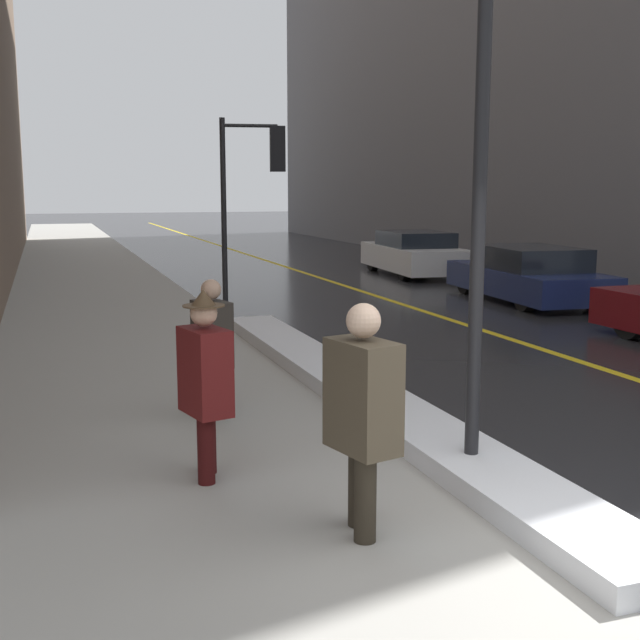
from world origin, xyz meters
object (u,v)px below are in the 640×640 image
at_px(parked_car_navy, 528,275).
at_px(parked_car_white, 414,254).
at_px(traffic_light_near, 257,172).
at_px(pedestrian_with_shoulder_bag, 212,341).
at_px(pedestrian_in_glasses, 363,409).
at_px(pedestrian_trailing, 205,377).
at_px(lamp_post, 480,172).

height_order(parked_car_navy, parked_car_white, parked_car_white).
distance_m(traffic_light_near, pedestrian_with_shoulder_bag, 8.21).
xyz_separation_m(pedestrian_in_glasses, parked_car_navy, (7.95, 10.05, -0.36)).
distance_m(parked_car_navy, parked_car_white, 5.77).
xyz_separation_m(pedestrian_trailing, parked_car_white, (8.77, 14.38, -0.29)).
xyz_separation_m(pedestrian_with_shoulder_bag, parked_car_navy, (8.35, 6.72, -0.26)).
relative_size(parked_car_navy, parked_car_white, 1.03).
distance_m(lamp_post, parked_car_navy, 11.54).
xyz_separation_m(lamp_post, pedestrian_in_glasses, (-1.34, -0.81, -1.65)).
height_order(lamp_post, parked_car_white, lamp_post).
height_order(lamp_post, pedestrian_trailing, lamp_post).
height_order(traffic_light_near, pedestrian_trailing, traffic_light_near).
xyz_separation_m(pedestrian_in_glasses, parked_car_white, (7.94, 15.82, -0.33)).
bearing_deg(traffic_light_near, pedestrian_in_glasses, -91.07).
relative_size(lamp_post, parked_car_white, 0.93).
bearing_deg(lamp_post, pedestrian_trailing, 163.69).
bearing_deg(pedestrian_in_glasses, parked_car_white, 139.39).
bearing_deg(pedestrian_with_shoulder_bag, parked_car_navy, 114.87).
relative_size(pedestrian_trailing, parked_car_white, 0.36).
bearing_deg(pedestrian_trailing, parked_car_navy, 120.46).
bearing_deg(pedestrian_in_glasses, lamp_post, 107.31).
xyz_separation_m(lamp_post, parked_car_navy, (6.61, 9.24, -2.01)).
xyz_separation_m(pedestrian_in_glasses, pedestrian_with_shoulder_bag, (-0.40, 3.33, -0.10)).
distance_m(pedestrian_trailing, parked_car_navy, 12.30).
bearing_deg(parked_car_navy, traffic_light_near, 86.31).
bearing_deg(traffic_light_near, parked_car_white, 49.59).
xyz_separation_m(lamp_post, parked_car_white, (6.61, 15.01, -1.98)).
distance_m(pedestrian_in_glasses, pedestrian_with_shoulder_bag, 3.36).
bearing_deg(parked_car_navy, pedestrian_trailing, 139.08).
relative_size(pedestrian_in_glasses, pedestrian_with_shoulder_bag, 1.12).
bearing_deg(parked_car_navy, lamp_post, 149.07).
height_order(pedestrian_with_shoulder_bag, parked_car_navy, pedestrian_with_shoulder_bag).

